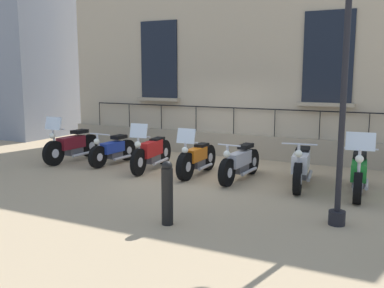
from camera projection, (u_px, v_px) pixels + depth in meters
ground_plane at (200, 172)px, 11.28m from camera, size 60.00×60.00×0.00m
building_facade at (240, 16)px, 13.04m from camera, size 0.82×12.11×8.66m
motorcycle_maroon at (72, 146)px, 12.61m from camera, size 2.16×0.69×1.35m
motorcycle_blue at (113, 151)px, 12.24m from camera, size 1.87×0.70×0.93m
motorcycle_red at (152, 153)px, 11.48m from camera, size 2.20×0.56×1.30m
motorcycle_orange at (197, 159)px, 10.89m from camera, size 1.96×0.56×1.24m
motorcycle_silver at (240, 163)px, 10.42m from camera, size 2.09×0.55×0.94m
motorcycle_white at (301, 166)px, 9.84m from camera, size 2.23×0.73×1.08m
motorcycle_green at (359, 174)px, 9.16m from camera, size 2.15×0.67×1.41m
lamppost at (348, 22)px, 6.84m from camera, size 0.38×1.08×4.18m
bollard at (167, 193)px, 7.30m from camera, size 0.20×0.20×1.10m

